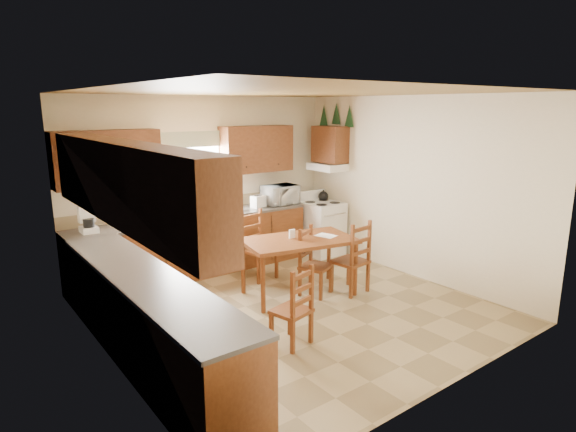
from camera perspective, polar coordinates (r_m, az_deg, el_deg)
floor at (r=6.27m, az=0.58°, el=-10.97°), size 4.50×4.50×0.00m
ceiling at (r=5.74m, az=0.64°, el=14.50°), size 4.50×4.50×0.00m
wall_left at (r=4.85m, az=-20.89°, el=-2.13°), size 4.50×4.50×0.00m
wall_right at (r=7.43m, az=14.46°, el=3.27°), size 4.50×4.50×0.00m
wall_back at (r=7.73m, az=-9.69°, el=3.85°), size 4.50×4.50×0.00m
wall_front at (r=4.36m, az=19.09°, el=-3.63°), size 4.50×4.50×0.00m
lower_cab_back at (r=7.50m, az=-10.90°, el=-3.60°), size 3.75×0.60×0.88m
lower_cab_left at (r=5.11m, az=-16.28°, el=-11.91°), size 0.60×3.60×0.88m
counter_back at (r=7.39m, az=-11.05°, el=-0.17°), size 3.75×0.63×0.04m
counter_left at (r=4.93m, az=-16.61°, el=-7.05°), size 0.63×3.60×0.04m
backsplash at (r=7.62m, az=-12.05°, el=1.02°), size 3.75×0.01×0.18m
upper_cab_back_left at (r=6.94m, az=-20.64°, el=6.41°), size 1.41×0.33×0.75m
upper_cab_back_right at (r=7.97m, az=-3.72°, el=7.93°), size 1.25×0.33×0.75m
upper_cab_left at (r=4.66m, az=-18.91°, el=3.78°), size 0.33×3.60×0.75m
upper_cab_stove at (r=8.37m, az=4.99°, el=8.45°), size 0.33×0.62×0.62m
range_hood at (r=8.37m, az=4.69°, el=5.84°), size 0.44×0.62×0.12m
window_frame at (r=7.55m, az=-11.66°, el=5.09°), size 1.13×0.02×1.18m
window_pane at (r=7.54m, az=-11.65°, el=5.08°), size 1.05×0.01×1.10m
window_valance at (r=7.47m, az=-11.74°, el=8.87°), size 1.19×0.01×0.24m
sink_basin at (r=7.41m, az=-10.54°, el=0.21°), size 0.75×0.45×0.04m
pine_decal_a at (r=8.20m, az=7.28°, el=11.67°), size 0.22×0.22×0.36m
pine_decal_b at (r=8.43m, az=5.73°, el=12.00°), size 0.22×0.22×0.36m
pine_decal_c at (r=8.67m, az=4.26°, el=11.79°), size 0.22×0.22×0.36m
stove at (r=8.43m, az=4.06°, el=-1.52°), size 0.61×0.63×0.90m
coffeemaker at (r=6.79m, az=-22.61°, el=-0.44°), size 0.25×0.28×0.34m
paper_towel at (r=7.62m, az=-6.55°, el=1.72°), size 0.16×0.16×0.31m
toaster at (r=7.90m, az=-3.54°, el=1.74°), size 0.27×0.20×0.19m
microwave at (r=8.13m, az=-0.93°, el=2.55°), size 0.54×0.39×0.32m
dining_table at (r=6.61m, az=1.30°, el=-6.03°), size 1.62×1.13×0.79m
chair_near_left at (r=5.25m, az=0.39°, el=-10.56°), size 0.45×0.43×0.89m
chair_near_right at (r=6.72m, az=7.40°, el=-4.81°), size 0.47×0.45×1.02m
chair_far_left at (r=6.59m, az=3.30°, el=-5.45°), size 0.51×0.50×0.93m
chair_far_right at (r=7.19m, az=-3.40°, el=-3.55°), size 0.48×0.47×1.01m
table_paper at (r=6.67m, az=4.53°, el=-2.33°), size 0.27×0.32×0.00m
table_card at (r=6.51m, az=0.48°, el=-2.13°), size 0.09×0.02×0.12m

